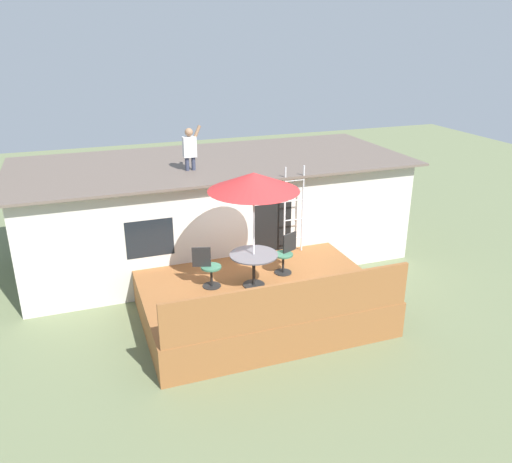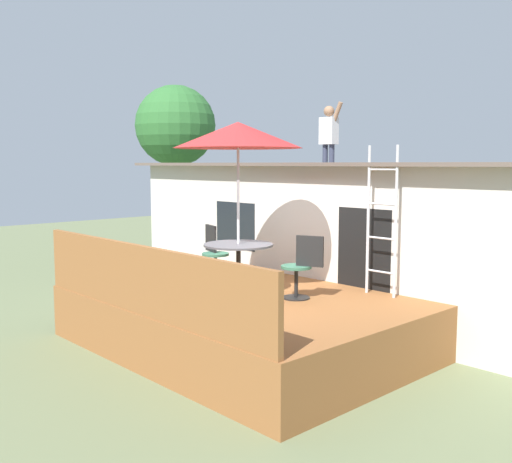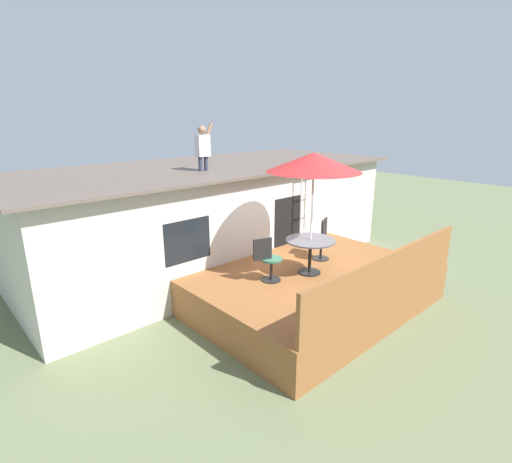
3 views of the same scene
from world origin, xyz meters
TOP-DOWN VIEW (x-y plane):
  - ground_plane at (0.00, 0.00)m, footprint 40.00×40.00m
  - house at (-0.00, 3.60)m, footprint 10.50×4.50m
  - deck at (0.00, 0.00)m, footprint 5.09×3.70m
  - deck_railing at (0.00, -1.80)m, footprint 4.99×0.08m
  - patio_table at (-0.13, -0.04)m, footprint 1.04×1.04m
  - patio_umbrella at (-0.13, -0.04)m, footprint 1.90×1.90m
  - step_ladder at (1.42, 1.38)m, footprint 0.52×0.04m
  - person_figure at (-0.78, 2.80)m, footprint 0.47×0.20m
  - patio_chair_left at (-1.07, 0.25)m, footprint 0.61×0.44m
  - patio_chair_right at (0.78, 0.35)m, footprint 0.59×0.44m

SIDE VIEW (x-z plane):
  - ground_plane at x=0.00m, z-range 0.00..0.00m
  - deck at x=0.00m, z-range 0.00..0.80m
  - deck_railing at x=0.00m, z-range 0.80..1.70m
  - patio_chair_left at x=-1.07m, z-range 0.80..1.72m
  - patio_chair_right at x=0.78m, z-range 0.80..1.72m
  - house at x=0.00m, z-range 0.01..2.76m
  - patio_table at x=-0.13m, z-range 1.01..1.76m
  - step_ladder at x=1.42m, z-range 0.80..3.00m
  - patio_umbrella at x=-0.13m, z-range 1.88..4.42m
  - person_figure at x=-0.78m, z-range 2.81..3.92m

